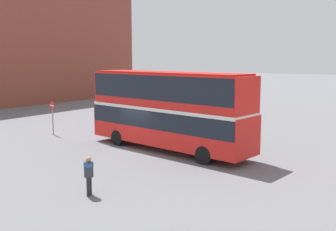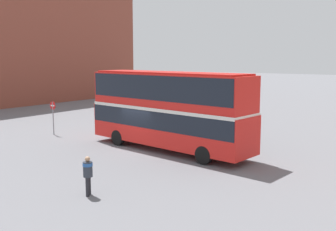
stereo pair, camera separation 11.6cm
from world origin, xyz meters
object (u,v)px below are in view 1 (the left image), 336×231
pedestrian_foreground (89,172)px  parked_car_kerb_far (130,101)px  parked_car_kerb_near (185,114)px  double_decker_bus (168,106)px  no_entry_sign (53,113)px

pedestrian_foreground → parked_car_kerb_far: (-17.53, 22.70, -0.17)m
pedestrian_foreground → parked_car_kerb_near: (-6.79, 17.77, -0.23)m
parked_car_kerb_near → parked_car_kerb_far: 11.82m
parked_car_kerb_far → pedestrian_foreground: bearing=133.2°
double_decker_bus → parked_car_kerb_near: double_decker_bus is taller
pedestrian_foreground → no_entry_sign: 14.03m
pedestrian_foreground → parked_car_kerb_near: size_ratio=0.37×
double_decker_bus → pedestrian_foreground: double_decker_bus is taller
double_decker_bus → parked_car_kerb_far: bearing=143.6°
pedestrian_foreground → parked_car_kerb_far: size_ratio=0.40×
pedestrian_foreground → double_decker_bus: bearing=-108.5°
parked_car_kerb_near → no_entry_sign: (-5.03, -10.24, 0.86)m
double_decker_bus → parked_car_kerb_near: (-4.76, 9.29, -1.96)m
parked_car_kerb_near → no_entry_sign: 11.45m
double_decker_bus → parked_car_kerb_near: size_ratio=2.55×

